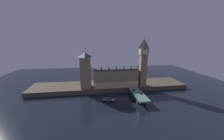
{
  "coord_description": "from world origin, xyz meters",
  "views": [
    {
      "loc": [
        -24.66,
        -152.5,
        69.91
      ],
      "look_at": [
        1.21,
        20.0,
        31.26
      ],
      "focal_mm": 22.0,
      "sensor_mm": 36.0,
      "label": 1
    }
  ],
  "objects": [
    {
      "name": "street_lamp_near",
      "position": [
        23.43,
        -19.72,
        11.34
      ],
      "size": [
        1.34,
        0.6,
        6.33
      ],
      "color": "#2D3333",
      "rests_on": "bridge"
    },
    {
      "name": "pedestrian_near_rail",
      "position": [
        23.83,
        -12.75,
        8.36
      ],
      "size": [
        0.38,
        0.38,
        1.86
      ],
      "color": "black",
      "rests_on": "bridge"
    },
    {
      "name": "bridge",
      "position": [
        29.18,
        -5.0,
        5.08
      ],
      "size": [
        12.16,
        46.0,
        7.37
      ],
      "color": "slate",
      "rests_on": "ground_plane"
    },
    {
      "name": "victoria_tower",
      "position": [
        -33.1,
        28.48,
        29.99
      ],
      "size": [
        14.24,
        14.24,
        53.55
      ],
      "color": "#8E7A56",
      "rests_on": "embankment"
    },
    {
      "name": "parliament_hall",
      "position": [
        7.52,
        32.22,
        18.79
      ],
      "size": [
        60.54,
        23.8,
        30.55
      ],
      "color": "#8E7A56",
      "rests_on": "embankment"
    },
    {
      "name": "clock_tower",
      "position": [
        45.55,
        25.88,
        41.38
      ],
      "size": [
        10.85,
        10.96,
        66.8
      ],
      "color": "#8E7A56",
      "rests_on": "embankment"
    },
    {
      "name": "car_northbound_lead",
      "position": [
        26.51,
        4.28,
        8.11
      ],
      "size": [
        2.12,
        4.6,
        1.58
      ],
      "color": "navy",
      "rests_on": "bridge"
    },
    {
      "name": "boat_upstream",
      "position": [
        -6.61,
        -5.7,
        1.39
      ],
      "size": [
        16.13,
        8.06,
        3.82
      ],
      "color": "#1E2842",
      "rests_on": "ground_plane"
    },
    {
      "name": "street_lamp_mid",
      "position": [
        34.93,
        -5.0,
        11.06
      ],
      "size": [
        1.34,
        0.6,
        5.9
      ],
      "color": "#2D3333",
      "rests_on": "bridge"
    },
    {
      "name": "ground_plane",
      "position": [
        0.0,
        0.0,
        0.0
      ],
      "size": [
        400.0,
        400.0,
        0.0
      ],
      "primitive_type": "plane",
      "color": "black"
    },
    {
      "name": "car_southbound_lead",
      "position": [
        31.86,
        -7.38,
        7.99
      ],
      "size": [
        2.0,
        4.79,
        1.32
      ],
      "color": "navy",
      "rests_on": "bridge"
    },
    {
      "name": "embankment",
      "position": [
        0.0,
        39.0,
        3.05
      ],
      "size": [
        220.0,
        42.0,
        6.11
      ],
      "color": "#4C4438",
      "rests_on": "ground_plane"
    }
  ]
}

